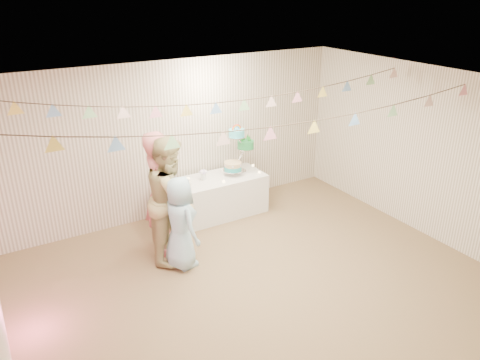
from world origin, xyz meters
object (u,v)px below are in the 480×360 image
person_adult_a (160,193)px  person_adult_b (172,199)px  cake_stand (239,146)px  person_child (180,223)px  table (213,197)px

person_adult_a → person_adult_b: person_adult_a is taller
cake_stand → person_child: bearing=-144.1°
table → person_child: 1.60m
cake_stand → person_adult_a: (-1.69, -0.66, -0.23)m
table → person_adult_a: person_adult_a is taller
person_adult_a → table: bearing=-55.6°
person_adult_a → person_child: person_adult_a is taller
person_adult_a → person_child: 0.59m
table → person_adult_a: bearing=-152.0°
table → cake_stand: bearing=5.2°
cake_stand → person_adult_b: size_ratio=0.44×
person_adult_a → person_child: size_ratio=1.38×
person_adult_a → person_adult_b: (0.07, -0.23, -0.02)m
table → person_adult_a: size_ratio=0.98×
person_child → person_adult_b: bearing=-10.4°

